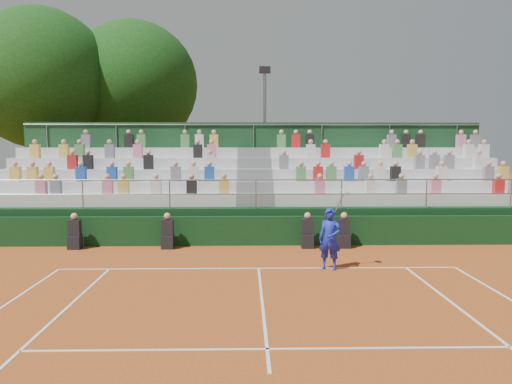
{
  "coord_description": "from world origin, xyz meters",
  "views": [
    {
      "loc": [
        -0.35,
        -13.54,
        3.41
      ],
      "look_at": [
        0.0,
        3.5,
        1.8
      ],
      "focal_mm": 35.0,
      "sensor_mm": 36.0,
      "label": 1
    }
  ],
  "objects_px": {
    "tree_east": "(134,85)",
    "floodlight_mast": "(265,126)",
    "tree_west": "(41,79)",
    "tennis_player": "(330,239)"
  },
  "relations": [
    {
      "from": "tree_east",
      "to": "floodlight_mast",
      "type": "height_order",
      "value": "tree_east"
    },
    {
      "from": "floodlight_mast",
      "to": "tree_west",
      "type": "bearing_deg",
      "value": -175.72
    },
    {
      "from": "tennis_player",
      "to": "tree_east",
      "type": "relative_size",
      "value": 0.22
    },
    {
      "from": "tennis_player",
      "to": "tree_west",
      "type": "distance_m",
      "value": 18.99
    },
    {
      "from": "tree_west",
      "to": "tree_east",
      "type": "xyz_separation_m",
      "value": [
        4.26,
        2.15,
        -0.05
      ]
    },
    {
      "from": "tree_east",
      "to": "tennis_player",
      "type": "bearing_deg",
      "value": -60.21
    },
    {
      "from": "tree_west",
      "to": "floodlight_mast",
      "type": "bearing_deg",
      "value": 4.28
    },
    {
      "from": "tennis_player",
      "to": "tree_east",
      "type": "xyz_separation_m",
      "value": [
        -8.52,
        14.88,
        5.87
      ]
    },
    {
      "from": "tennis_player",
      "to": "tree_west",
      "type": "bearing_deg",
      "value": 135.09
    },
    {
      "from": "tennis_player",
      "to": "tree_east",
      "type": "height_order",
      "value": "tree_east"
    }
  ]
}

